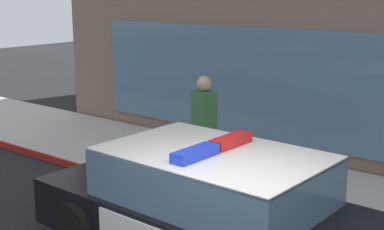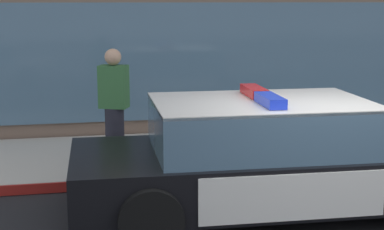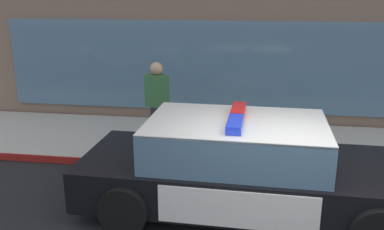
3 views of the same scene
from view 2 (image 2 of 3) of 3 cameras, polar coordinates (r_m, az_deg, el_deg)
name	(u,v)px [view 2 (image 2 of 3)]	position (r m, az deg, el deg)	size (l,w,h in m)	color
sidewalk	(256,151)	(9.81, 6.23, -3.50)	(48.00, 2.67, 0.15)	#B2ADA3
curb_red_paint	(284,174)	(8.58, 8.91, -5.71)	(28.80, 0.04, 0.14)	maroon
police_cruiser	(271,158)	(7.12, 7.72, -4.13)	(4.91, 2.18, 1.49)	black
fire_hydrant	(212,136)	(8.93, 1.99, -2.08)	(0.34, 0.39, 0.73)	silver
pedestrian_on_sidewalk	(114,107)	(8.61, -7.58, 0.80)	(0.47, 0.39, 1.71)	#23232D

